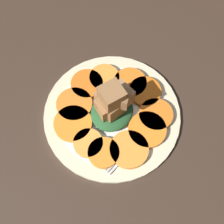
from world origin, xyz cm
name	(u,v)px	position (x,y,z in cm)	size (l,w,h in cm)	color
table_slab	(112,117)	(0.00, 0.00, 1.00)	(120.00, 120.00, 2.00)	#38281E
plate	(112,115)	(0.00, 0.00, 2.52)	(30.00, 30.00, 1.05)	beige
carrot_slice_0	(104,153)	(-7.90, -4.58, 3.68)	(6.57, 6.57, 1.16)	orange
carrot_slice_1	(129,149)	(-3.92, -8.08, 3.68)	(8.12, 8.12, 1.16)	orange
carrot_slice_2	(147,130)	(1.93, -8.21, 3.68)	(8.14, 8.14, 1.16)	orange
carrot_slice_3	(156,115)	(5.87, -7.46, 3.68)	(7.44, 7.44, 1.16)	orange
carrot_slice_4	(145,92)	(8.70, -2.17, 3.68)	(7.31, 7.31, 1.16)	orange
carrot_slice_5	(130,83)	(8.26, 1.74, 3.68)	(7.48, 7.48, 1.16)	orange
carrot_slice_6	(104,78)	(5.42, 7.00, 3.68)	(6.86, 6.86, 1.16)	orange
carrot_slice_7	(87,84)	(1.61, 8.90, 3.68)	(7.30, 7.30, 1.16)	orange
carrot_slice_8	(74,105)	(-3.92, 7.53, 3.68)	(7.93, 7.93, 1.16)	orange
carrot_slice_9	(73,124)	(-7.41, 4.65, 3.68)	(8.21, 8.21, 1.16)	orange
carrot_slice_10	(88,143)	(-8.47, -0.78, 3.68)	(6.25, 6.25, 1.16)	#F99539
center_pile	(113,104)	(0.50, 0.24, 7.28)	(9.88, 8.75, 11.03)	#235128
fork	(134,139)	(-1.32, -7.41, 3.30)	(19.15, 2.35, 0.40)	#B2B2B7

